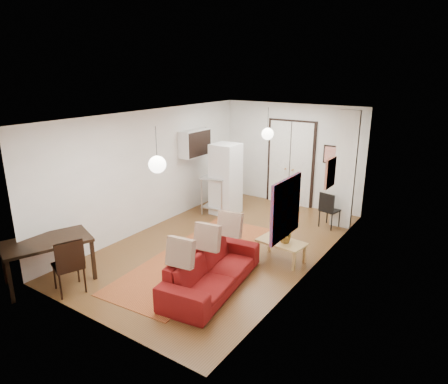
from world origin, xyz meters
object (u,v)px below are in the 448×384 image
Objects in this scene: fridge at (226,179)px; dining_chair_far at (72,258)px; black_side_chair at (331,206)px; dining_chair_near at (72,258)px; sofa at (212,270)px; coffee_table at (281,244)px; dining_table at (47,245)px; kitchen_counter at (222,185)px.

fridge reaches higher than dining_chair_far.
dining_chair_near is at bearing 75.63° from black_side_chair.
fridge is (-1.96, 3.39, 0.62)m from sofa.
coffee_table is at bearing 160.99° from dining_chair_far.
coffee_table is 2.45m from black_side_chair.
dining_chair_far is at bearing 10.25° from dining_table.
dining_chair_near is (0.58, 0.10, -0.14)m from dining_table.
dining_chair_far reaches higher than black_side_chair.
sofa is 2.33× the size of coffee_table.
kitchen_counter is at bearing 145.11° from coffee_table.
dining_table is (-0.39, -5.12, 0.05)m from kitchen_counter.
black_side_chair is at bearing 13.65° from fridge.
coffee_table is 0.59× the size of dining_table.
dining_table is 0.61m from dining_chair_near.
dining_table is 1.66× the size of dining_chair_far.
sofa is at bearing 146.09° from dining_chair_near.
black_side_chair is at bearing 174.44° from dining_chair_far.
fridge reaches higher than black_side_chair.
fridge is at bearing 145.51° from coffee_table.
coffee_table is 1.12× the size of black_side_chair.
dining_table is 6.54m from black_side_chair.
dining_chair_near reaches higher than dining_table.
coffee_table is at bearing -35.25° from fridge.
dining_chair_far reaches higher than dining_table.
black_side_chair is at bearing -18.45° from sofa.
dining_chair_far is (-2.04, -1.41, 0.25)m from sofa.
fridge is 4.82m from dining_chair_near.
coffee_table is 0.99× the size of dining_chair_near.
black_side_chair is (2.79, 5.50, -0.07)m from dining_chair_near.
kitchen_counter is 5.02m from dining_chair_near.
dining_chair_near is 6.17m from black_side_chair.
sofa is 4.25m from kitchen_counter.
fridge is 4.95m from dining_table.
fridge is 2.12× the size of black_side_chair.
dining_chair_near reaches higher than sofa.
kitchen_counter is 1.58× the size of black_side_chair.
dining_table is at bearing 112.10° from sofa.
kitchen_counter is 1.39× the size of dining_chair_near.
black_side_chair is (2.79, 5.50, -0.07)m from dining_chair_far.
sofa is 1.65× the size of kitchen_counter.
fridge is at bearing 82.41° from dining_table.
black_side_chair is (2.72, 0.70, -0.43)m from fridge.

